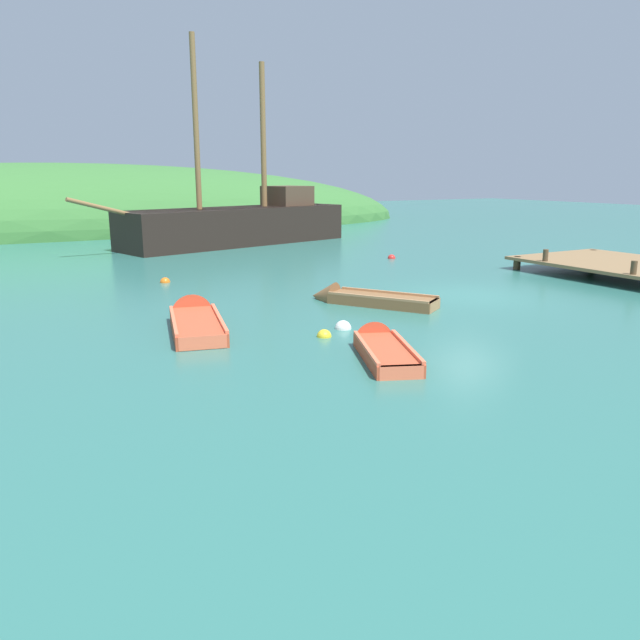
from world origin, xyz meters
TOP-DOWN VIEW (x-y plane):
  - ground_plane at (0.00, 0.00)m, footprint 120.00×120.00m
  - dock at (7.80, 0.00)m, footprint 5.30×7.28m
  - shore_hill at (-7.94, 33.24)m, footprint 55.49×19.87m
  - sailing_ship at (-0.79, 17.36)m, footprint 15.62×6.50m
  - rowboat_outer_left at (-3.61, 0.62)m, footprint 2.93×3.81m
  - rowboat_center at (-8.84, 0.34)m, footprint 2.01×4.03m
  - rowboat_outer_right at (-6.12, -3.93)m, footprint 2.04×3.25m
  - buoy_red at (3.03, 8.44)m, footprint 0.36×0.36m
  - buoy_white at (-5.70, -1.69)m, footprint 0.42×0.42m
  - buoy_orange at (-7.73, 7.12)m, footprint 0.36×0.36m
  - buoy_yellow at (-6.49, -2.13)m, footprint 0.35×0.35m

SIDE VIEW (x-z plane):
  - ground_plane at x=0.00m, z-range 0.00..0.00m
  - shore_hill at x=-7.94m, z-range -4.53..4.53m
  - buoy_red at x=3.03m, z-range -0.18..0.18m
  - buoy_white at x=-5.70m, z-range -0.21..0.21m
  - buoy_orange at x=-7.73m, z-range -0.18..0.18m
  - buoy_yellow at x=-6.49m, z-range -0.18..0.18m
  - rowboat_outer_right at x=-6.12m, z-range -0.37..0.53m
  - rowboat_outer_left at x=-3.61m, z-range -0.38..0.56m
  - rowboat_center at x=-8.84m, z-range -0.45..0.66m
  - dock at x=7.80m, z-range -0.36..1.20m
  - sailing_ship at x=-0.79m, z-range -4.85..6.39m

